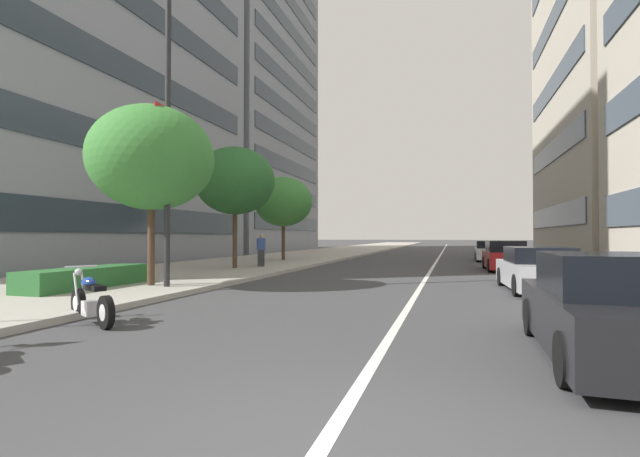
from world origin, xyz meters
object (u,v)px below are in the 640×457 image
Objects in this scene: car_lead_in_lane at (489,251)px; pedestrian_on_plaza at (261,250)px; car_following_behind at (615,312)px; car_approaching_light at (538,271)px; car_mid_block_traffic at (505,257)px; street_tree_mid_sidewalk at (235,181)px; motorcycle_second_in_row at (91,302)px; street_tree_by_lamp_post at (283,202)px; street_lamp_with_banners at (178,103)px; street_tree_far_plaza at (152,158)px.

car_lead_in_lane is 2.78× the size of pedestrian_on_plaza.
car_following_behind reaches higher than car_approaching_light.
car_following_behind is 0.99× the size of car_mid_block_traffic.
car_approaching_light is 0.74× the size of street_tree_mid_sidewalk.
motorcycle_second_in_row is 0.45× the size of car_approaching_light.
street_tree_by_lamp_post is (3.37, 12.86, 3.21)m from car_mid_block_traffic.
street_tree_by_lamp_post reaches higher than car_mid_block_traffic.
street_tree_by_lamp_post is at bearing 33.42° from car_following_behind.
car_mid_block_traffic is (16.59, -0.37, 0.02)m from car_following_behind.
street_tree_by_lamp_post is at bearing 2.87° from street_tree_mid_sidewalk.
car_following_behind is 0.72× the size of street_tree_mid_sidewalk.
street_tree_by_lamp_post is at bearing 9.13° from street_lamp_with_banners.
car_approaching_light is 2.63× the size of pedestrian_on_plaza.
car_mid_block_traffic is at bearing -90.21° from motorcycle_second_in_row.
car_mid_block_traffic is at bearing -44.81° from street_tree_far_plaza.
motorcycle_second_in_row is at bearing 161.57° from car_lead_in_lane.
car_mid_block_traffic is at bearing -178.46° from car_lead_in_lane.
street_tree_far_plaza is at bearing 102.09° from car_approaching_light.
pedestrian_on_plaza reaches higher than car_approaching_light.
car_following_behind is 0.75× the size of street_tree_far_plaza.
car_lead_in_lane is at bearing 0.62° from car_following_behind.
motorcycle_second_in_row is at bearing 157.51° from pedestrian_on_plaza.
street_tree_far_plaza is at bearing 67.06° from car_following_behind.
street_tree_by_lamp_post is at bearing -22.36° from pedestrian_on_plaza.
street_tree_far_plaza is (-20.57, 11.47, 3.49)m from car_lead_in_lane.
car_lead_in_lane is (25.59, -0.35, -0.03)m from car_following_behind.
car_mid_block_traffic reaches higher than motorcycle_second_in_row.
car_approaching_light is 17.52m from car_lead_in_lane.
motorcycle_second_in_row is at bearing -165.04° from street_tree_mid_sidewalk.
street_tree_by_lamp_post is (19.96, 12.49, 3.22)m from car_following_behind.
street_lamp_with_banners is at bearing 65.64° from car_following_behind.
street_tree_by_lamp_post reaches higher than pedestrian_on_plaza.
street_lamp_with_banners is at bearing -170.87° from street_tree_by_lamp_post.
street_lamp_with_banners is 1.94m from street_tree_far_plaza.
motorcycle_second_in_row is at bearing 149.66° from car_mid_block_traffic.
car_lead_in_lane is at bearing -43.75° from street_tree_mid_sidewalk.
car_lead_in_lane reaches higher than car_approaching_light.
car_following_behind reaches higher than motorcycle_second_in_row.
motorcycle_second_in_row is at bearing -164.98° from street_lamp_with_banners.
car_mid_block_traffic is 0.76× the size of street_tree_far_plaza.
car_mid_block_traffic is 13.67m from street_tree_by_lamp_post.
car_following_behind is at bearing -179.40° from car_lead_in_lane.
street_tree_far_plaza reaches higher than car_lead_in_lane.
car_mid_block_traffic is 16.50m from street_lamp_with_banners.
car_approaching_light is (7.89, -9.24, 0.22)m from motorcycle_second_in_row.
car_lead_in_lane is 23.76m from street_lamp_with_banners.
street_lamp_with_banners reaches higher than street_tree_by_lamp_post.
street_tree_by_lamp_post reaches higher than car_lead_in_lane.
car_approaching_light is 13.18m from pedestrian_on_plaza.
street_lamp_with_banners is 15.42m from street_tree_by_lamp_post.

